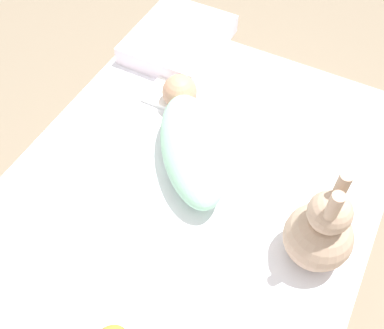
# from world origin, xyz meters

# --- Properties ---
(ground_plane) EXTENTS (12.00, 12.00, 0.00)m
(ground_plane) POSITION_xyz_m (0.00, 0.00, 0.00)
(ground_plane) COLOR #7A6B56
(bed_mattress) EXTENTS (1.37, 1.09, 0.19)m
(bed_mattress) POSITION_xyz_m (0.00, 0.00, 0.09)
(bed_mattress) COLOR white
(bed_mattress) RESTS_ON ground_plane
(burp_cloth) EXTENTS (0.20, 0.14, 0.02)m
(burp_cloth) POSITION_xyz_m (-0.34, -0.25, 0.20)
(burp_cloth) COLOR white
(burp_cloth) RESTS_ON bed_mattress
(swaddled_baby) EXTENTS (0.49, 0.42, 0.14)m
(swaddled_baby) POSITION_xyz_m (-0.11, -0.06, 0.26)
(swaddled_baby) COLOR #99D6B2
(swaddled_baby) RESTS_ON bed_mattress
(pillow) EXTENTS (0.39, 0.32, 0.07)m
(pillow) POSITION_xyz_m (-0.56, -0.35, 0.23)
(pillow) COLOR white
(pillow) RESTS_ON bed_mattress
(bunny_plush) EXTENTS (0.18, 0.18, 0.33)m
(bunny_plush) POSITION_xyz_m (0.04, 0.39, 0.31)
(bunny_plush) COLOR tan
(bunny_plush) RESTS_ON bed_mattress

